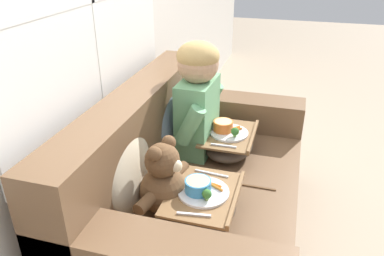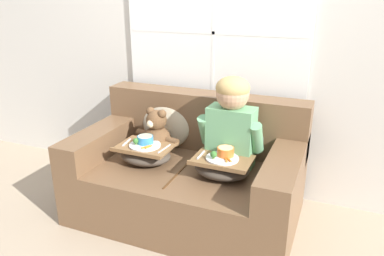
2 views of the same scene
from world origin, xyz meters
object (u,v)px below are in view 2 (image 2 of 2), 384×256
Objects in this scene: lap_tray_teddy at (145,153)px; teddy_bear at (157,135)px; throw_pillow_behind_child at (238,131)px; child_figure at (232,119)px; lap_tray_child at (222,167)px; throw_pillow_behind_teddy at (167,122)px; couch at (190,174)px.

teddy_bear is at bearing 90.13° from lap_tray_teddy.
child_figure reaches higher than throw_pillow_behind_child.
throw_pillow_behind_child reaches higher than teddy_bear.
lap_tray_teddy is (0.00, -0.19, -0.08)m from teddy_bear.
lap_tray_child is at bearing 0.07° from lap_tray_teddy.
throw_pillow_behind_teddy is at bearing 89.65° from teddy_bear.
couch is 0.40m from teddy_bear.
lap_tray_child is (0.60, -0.37, -0.13)m from throw_pillow_behind_teddy.
lap_tray_child is (0.30, -0.14, 0.18)m from couch.
lap_tray_child reaches higher than lap_tray_teddy.
child_figure is at bearing 90.06° from lap_tray_child.
couch is at bearing -9.05° from teddy_bear.
child_figure is at bearing -16.61° from throw_pillow_behind_teddy.
throw_pillow_behind_child is 0.63m from teddy_bear.
lap_tray_child is (0.00, -0.37, -0.13)m from throw_pillow_behind_child.
couch is at bearing 155.21° from lap_tray_child.
couch is 4.09× the size of teddy_bear.
throw_pillow_behind_child is 0.67× the size of child_figure.
throw_pillow_behind_child is at bearing 0.00° from throw_pillow_behind_teddy.
couch reaches higher than lap_tray_teddy.
child_figure reaches higher than lap_tray_child.
lap_tray_teddy is (-0.30, -0.14, 0.18)m from couch.
lap_tray_teddy is at bearing -89.87° from teddy_bear.
lap_tray_child is at bearing -31.61° from throw_pillow_behind_teddy.
throw_pillow_behind_child is (0.30, 0.23, 0.31)m from couch.
throw_pillow_behind_child is 0.60m from throw_pillow_behind_teddy.
throw_pillow_behind_teddy is at bearing 180.00° from throw_pillow_behind_child.
teddy_bear is at bearing -179.64° from child_figure.
throw_pillow_behind_teddy reaches higher than lap_tray_child.
teddy_bear is (-0.00, -0.18, -0.05)m from throw_pillow_behind_teddy.
teddy_bear is (-0.60, -0.00, -0.21)m from child_figure.
child_figure is (0.30, 0.05, 0.47)m from couch.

